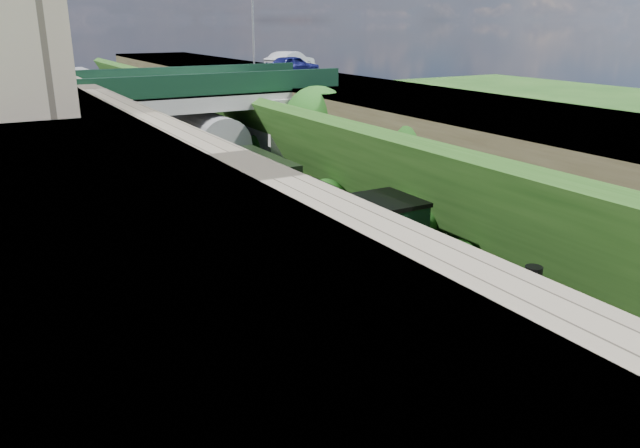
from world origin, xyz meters
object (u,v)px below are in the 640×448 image
(car_blue, at_px, (293,66))
(locomotive, at_px, (429,288))
(tree, at_px, (317,122))
(lamppost, at_px, (254,25))
(tender, at_px, (315,231))
(road_bridge, at_px, (198,127))
(car_silver, at_px, (290,62))

(car_blue, distance_m, locomotive, 26.91)
(tree, relative_size, lamppost, 1.10)
(lamppost, height_order, car_blue, lamppost)
(tender, bearing_deg, road_bridge, 91.11)
(car_blue, relative_size, tender, 0.66)
(locomotive, bearing_deg, car_blue, 71.85)
(tree, xyz_separation_m, car_silver, (4.89, 12.70, 2.34))
(car_silver, height_order, locomotive, car_silver)
(tree, distance_m, locomotive, 16.41)
(lamppost, xyz_separation_m, locomotive, (-6.78, -28.22, -7.67))
(lamppost, xyz_separation_m, car_silver, (2.82, -0.05, -2.58))
(tender, bearing_deg, tree, 59.85)
(road_bridge, height_order, locomotive, road_bridge)
(tree, relative_size, car_blue, 1.65)
(road_bridge, bearing_deg, car_blue, 28.17)
(car_blue, relative_size, car_silver, 0.89)
(road_bridge, bearing_deg, car_silver, 37.64)
(tree, height_order, car_silver, car_silver)
(car_blue, bearing_deg, tender, 142.88)
(locomotive, relative_size, tender, 1.70)
(tree, bearing_deg, lamppost, 80.79)
(locomotive, bearing_deg, car_silver, 71.18)
(locomotive, bearing_deg, lamppost, 76.49)
(lamppost, bearing_deg, tree, -99.21)
(car_silver, bearing_deg, tender, 126.04)
(tree, height_order, lamppost, lamppost)
(tree, distance_m, car_blue, 10.52)
(tree, relative_size, tender, 1.10)
(car_blue, xyz_separation_m, tender, (-8.23, -17.76, -5.31))
(tree, bearing_deg, road_bridge, 134.27)
(road_bridge, distance_m, car_blue, 10.04)
(road_bridge, relative_size, tree, 2.42)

